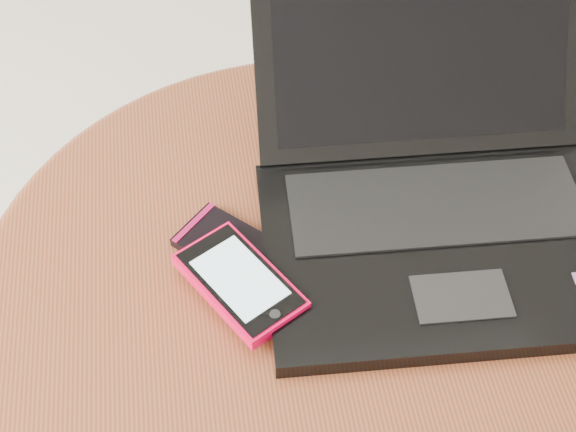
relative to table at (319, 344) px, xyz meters
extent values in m
cylinder|color=brown|center=(0.00, 0.00, -0.15)|extent=(0.11, 0.11, 0.47)
cylinder|color=maroon|center=(0.00, 0.00, 0.10)|extent=(0.64, 0.64, 0.03)
torus|color=maroon|center=(0.00, 0.00, 0.10)|extent=(0.67, 0.67, 0.03)
cube|color=black|center=(0.12, 0.01, 0.12)|extent=(0.36, 0.26, 0.02)
cube|color=black|center=(0.12, 0.06, 0.13)|extent=(0.29, 0.12, 0.00)
cube|color=black|center=(0.12, -0.05, 0.13)|extent=(0.09, 0.06, 0.00)
cube|color=black|center=(0.13, 0.19, 0.22)|extent=(0.34, 0.14, 0.18)
cube|color=black|center=(0.13, 0.18, 0.22)|extent=(0.30, 0.11, 0.15)
cube|color=black|center=(-0.08, 0.04, 0.12)|extent=(0.12, 0.12, 0.01)
cube|color=#A10E43|center=(-0.11, 0.08, 0.12)|extent=(0.05, 0.05, 0.00)
cube|color=#FA033B|center=(-0.08, -0.01, 0.13)|extent=(0.12, 0.14, 0.01)
cube|color=black|center=(-0.08, -0.01, 0.14)|extent=(0.11, 0.13, 0.00)
cube|color=silver|center=(-0.08, -0.01, 0.14)|extent=(0.09, 0.10, 0.00)
cylinder|color=black|center=(-0.05, -0.05, 0.14)|extent=(0.01, 0.01, 0.00)
camera|label=1|loc=(-0.10, -0.47, 0.75)|focal=53.40mm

